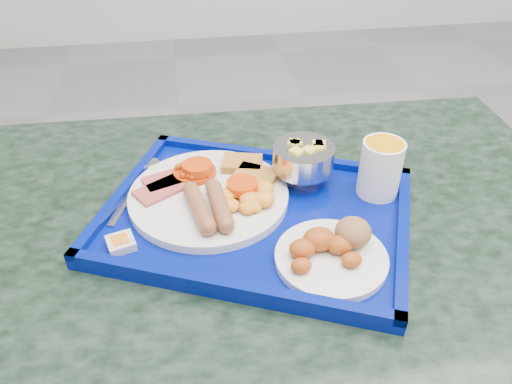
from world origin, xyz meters
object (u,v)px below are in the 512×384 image
main_plate (214,193)px  fruit_bowl (304,158)px  bread_plate (333,250)px  juice_cup (381,167)px  tray (256,216)px  table (245,307)px

main_plate → fruit_bowl: bearing=10.8°
bread_plate → main_plate: bearing=133.4°
juice_cup → tray: bearing=-173.3°
main_plate → bread_plate: size_ratio=1.64×
tray → main_plate: size_ratio=2.18×
table → main_plate: bearing=124.3°
main_plate → juice_cup: juice_cup is taller
main_plate → bread_plate: bread_plate is taller
main_plate → juice_cup: (0.26, -0.02, 0.04)m
table → tray: tray is taller
tray → juice_cup: (0.20, 0.02, 0.05)m
tray → main_plate: main_plate is taller
tray → bread_plate: size_ratio=3.56×
table → tray: bearing=30.4°
bread_plate → juice_cup: (0.11, 0.13, 0.03)m
table → main_plate: main_plate is taller
main_plate → fruit_bowl: (0.15, 0.03, 0.03)m
fruit_bowl → main_plate: bearing=-169.2°
tray → bread_plate: (0.09, -0.11, 0.02)m
main_plate → fruit_bowl: size_ratio=2.51×
fruit_bowl → juice_cup: juice_cup is taller
main_plate → juice_cup: 0.26m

